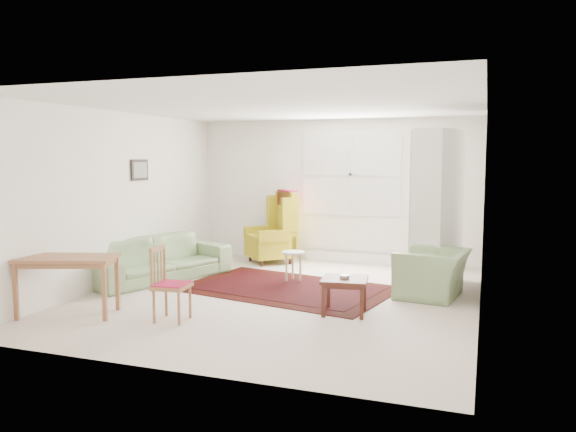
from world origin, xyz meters
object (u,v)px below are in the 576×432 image
(coffee_table, at_px, (344,295))
(desk, at_px, (68,286))
(sofa, at_px, (158,251))
(desk_chair, at_px, (172,284))
(wingback_chair, at_px, (270,227))
(cabinet, at_px, (438,207))
(armchair, at_px, (433,269))
(stool, at_px, (293,266))

(coffee_table, distance_m, desk, 3.24)
(sofa, height_order, desk_chair, sofa)
(wingback_chair, xyz_separation_m, cabinet, (2.89, -0.69, 0.49))
(coffee_table, distance_m, cabinet, 2.38)
(armchair, distance_m, wingback_chair, 3.30)
(desk, bearing_deg, wingback_chair, 75.14)
(wingback_chair, distance_m, stool, 1.59)
(wingback_chair, relative_size, cabinet, 0.57)
(wingback_chair, xyz_separation_m, coffee_table, (2.01, -2.71, -0.42))
(stool, bearing_deg, cabinet, 16.03)
(armchair, xyz_separation_m, coffee_table, (-0.91, -1.18, -0.16))
(sofa, height_order, coffee_table, sofa)
(sofa, relative_size, stool, 4.86)
(cabinet, xyz_separation_m, desk_chair, (-2.65, -2.96, -0.70))
(coffee_table, bearing_deg, stool, 128.33)
(wingback_chair, xyz_separation_m, desk, (-1.02, -3.86, -0.29))
(wingback_chair, xyz_separation_m, desk_chair, (0.24, -3.65, -0.21))
(sofa, xyz_separation_m, stool, (1.95, 0.58, -0.22))
(sofa, bearing_deg, desk_chair, -122.01)
(wingback_chair, relative_size, desk, 1.16)
(wingback_chair, xyz_separation_m, stool, (0.87, -1.27, -0.41))
(cabinet, height_order, desk, cabinet)
(wingback_chair, relative_size, stool, 2.80)
(cabinet, relative_size, desk_chair, 2.65)
(armchair, relative_size, coffee_table, 1.84)
(stool, height_order, cabinet, cabinet)
(armchair, distance_m, desk, 4.57)
(desk_chair, bearing_deg, sofa, 30.80)
(cabinet, distance_m, desk, 5.10)
(wingback_chair, bearing_deg, stool, -9.69)
(desk_chair, bearing_deg, coffee_table, -67.25)
(sofa, relative_size, desk, 2.00)
(desk, bearing_deg, stool, 53.87)
(stool, xyz_separation_m, desk, (-1.89, -2.59, 0.12))
(sofa, bearing_deg, coffee_table, -83.81)
(armchair, relative_size, cabinet, 0.43)
(sofa, xyz_separation_m, coffee_table, (3.09, -0.86, -0.23))
(sofa, bearing_deg, desk, -156.55)
(coffee_table, xyz_separation_m, desk, (-3.03, -1.15, 0.13))
(stool, distance_m, desk, 3.21)
(sofa, xyz_separation_m, desk, (0.06, -2.02, -0.10))
(coffee_table, distance_m, stool, 1.83)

